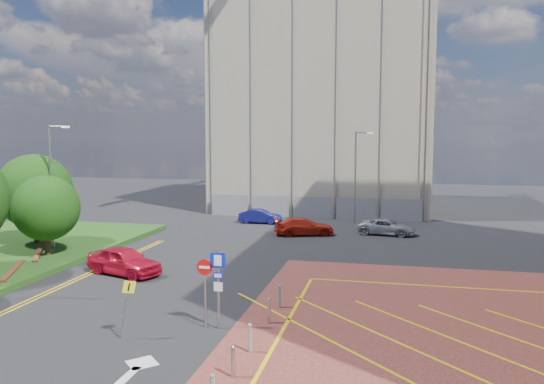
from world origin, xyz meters
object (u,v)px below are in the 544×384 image
(car_silver_back, at_px, (387,227))
(lamp_left_far, at_px, (52,181))
(sign_cluster, at_px, (213,280))
(car_blue_back, at_px, (260,216))
(car_red_left, at_px, (124,261))
(tree_c, at_px, (46,208))
(lamp_back, at_px, (356,174))
(car_red_back, at_px, (304,226))
(tree_d, at_px, (35,191))
(warning_sign, at_px, (126,302))

(car_silver_back, bearing_deg, lamp_left_far, 125.78)
(sign_cluster, xyz_separation_m, car_blue_back, (-4.35, 25.24, -1.34))
(sign_cluster, xyz_separation_m, car_silver_back, (6.47, 22.11, -1.35))
(car_red_left, bearing_deg, car_blue_back, 9.43)
(tree_c, height_order, sign_cluster, tree_c)
(car_red_left, bearing_deg, car_silver_back, -23.26)
(tree_c, relative_size, lamp_left_far, 0.61)
(lamp_back, height_order, car_blue_back, lamp_back)
(car_red_left, distance_m, car_blue_back, 18.72)
(car_blue_back, distance_m, car_red_back, 6.59)
(car_blue_back, relative_size, car_red_back, 0.81)
(car_blue_back, bearing_deg, sign_cluster, -169.44)
(tree_d, height_order, car_blue_back, tree_d)
(car_silver_back, bearing_deg, car_red_back, 112.37)
(tree_c, bearing_deg, lamp_left_far, 114.71)
(sign_cluster, bearing_deg, tree_d, 144.42)
(lamp_left_far, bearing_deg, car_blue_back, 53.90)
(warning_sign, bearing_deg, sign_cluster, 31.70)
(lamp_left_far, distance_m, car_silver_back, 24.26)
(tree_d, bearing_deg, lamp_left_far, -25.68)
(car_blue_back, bearing_deg, car_red_left, 171.20)
(tree_c, xyz_separation_m, car_red_back, (14.07, 11.52, -2.53))
(lamp_left_far, relative_size, lamp_back, 1.00)
(sign_cluster, height_order, warning_sign, sign_cluster)
(warning_sign, xyz_separation_m, car_red_back, (3.08, 22.27, -0.77))
(lamp_left_far, bearing_deg, lamp_back, 40.86)
(lamp_left_far, distance_m, car_red_back, 18.20)
(tree_d, bearing_deg, car_red_left, -29.30)
(car_red_back, relative_size, car_silver_back, 1.05)
(lamp_back, bearing_deg, tree_c, -134.32)
(car_red_back, bearing_deg, car_blue_back, 27.02)
(tree_c, bearing_deg, tree_d, 135.00)
(tree_c, xyz_separation_m, car_blue_back, (9.45, 16.22, -2.58))
(tree_c, height_order, lamp_left_far, lamp_left_far)
(car_red_left, relative_size, car_blue_back, 1.22)
(tree_d, xyz_separation_m, lamp_back, (20.58, 15.00, 0.49))
(warning_sign, xyz_separation_m, car_red_left, (-4.66, 8.51, -0.66))
(tree_c, distance_m, sign_cluster, 16.53)
(tree_d, height_order, car_red_left, tree_d)
(tree_d, distance_m, sign_cluster, 20.74)
(warning_sign, relative_size, car_blue_back, 0.61)
(sign_cluster, height_order, car_silver_back, sign_cluster)
(tree_c, bearing_deg, sign_cluster, -33.16)
(lamp_back, xyz_separation_m, car_silver_back, (2.69, -4.91, -3.76))
(car_silver_back, bearing_deg, car_blue_back, 82.02)
(lamp_back, relative_size, sign_cluster, 2.50)
(warning_sign, distance_m, car_red_back, 22.49)
(lamp_left_far, xyz_separation_m, car_silver_back, (21.19, 11.09, -4.06))
(sign_cluster, relative_size, car_silver_back, 0.74)
(tree_d, bearing_deg, warning_sign, -44.50)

